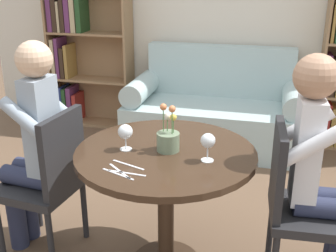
{
  "coord_description": "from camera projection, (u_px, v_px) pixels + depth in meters",
  "views": [
    {
      "loc": [
        0.51,
        -1.95,
        1.64
      ],
      "look_at": [
        0.0,
        0.05,
        0.86
      ],
      "focal_mm": 45.0,
      "sensor_mm": 36.0,
      "label": 1
    }
  ],
  "objects": [
    {
      "name": "round_table",
      "position": [
        166.0,
        175.0,
        2.26
      ],
      "size": [
        0.96,
        0.96,
        0.74
      ],
      "color": "#382619",
      "rests_on": "ground_plane"
    },
    {
      "name": "couch",
      "position": [
        215.0,
        113.0,
        4.07
      ],
      "size": [
        1.66,
        0.8,
        0.92
      ],
      "color": "#A8C1C1",
      "rests_on": "ground_plane"
    },
    {
      "name": "bookshelf_left",
      "position": [
        81.0,
        54.0,
        4.5
      ],
      "size": [
        0.88,
        0.28,
        1.5
      ],
      "color": "#93704C",
      "rests_on": "ground_plane"
    },
    {
      "name": "chair_left",
      "position": [
        49.0,
        178.0,
        2.43
      ],
      "size": [
        0.46,
        0.46,
        0.9
      ],
      "rotation": [
        0.0,
        0.0,
        -1.68
      ],
      "color": "#232326",
      "rests_on": "ground_plane"
    },
    {
      "name": "chair_right",
      "position": [
        298.0,
        201.0,
        2.19
      ],
      "size": [
        0.45,
        0.45,
        0.9
      ],
      "rotation": [
        0.0,
        0.0,
        1.64
      ],
      "color": "#232326",
      "rests_on": "ground_plane"
    },
    {
      "name": "person_left",
      "position": [
        33.0,
        147.0,
        2.41
      ],
      "size": [
        0.44,
        0.37,
        1.29
      ],
      "rotation": [
        0.0,
        0.0,
        -1.68
      ],
      "color": "#282D47",
      "rests_on": "ground_plane"
    },
    {
      "name": "person_right",
      "position": [
        319.0,
        169.0,
        2.11
      ],
      "size": [
        0.43,
        0.36,
        1.27
      ],
      "rotation": [
        0.0,
        0.0,
        1.64
      ],
      "color": "#282D47",
      "rests_on": "ground_plane"
    },
    {
      "name": "wine_glass_left",
      "position": [
        125.0,
        133.0,
        2.19
      ],
      "size": [
        0.08,
        0.08,
        0.14
      ],
      "color": "white",
      "rests_on": "round_table"
    },
    {
      "name": "wine_glass_right",
      "position": [
        208.0,
        142.0,
        2.06
      ],
      "size": [
        0.07,
        0.07,
        0.15
      ],
      "color": "white",
      "rests_on": "round_table"
    },
    {
      "name": "flower_vase",
      "position": [
        168.0,
        138.0,
        2.19
      ],
      "size": [
        0.12,
        0.12,
        0.25
      ],
      "color": "gray",
      "rests_on": "round_table"
    },
    {
      "name": "knife_left_setting",
      "position": [
        120.0,
        171.0,
        1.98
      ],
      "size": [
        0.15,
        0.13,
        0.0
      ],
      "color": "silver",
      "rests_on": "round_table"
    },
    {
      "name": "fork_left_setting",
      "position": [
        127.0,
        173.0,
        1.97
      ],
      "size": [
        0.19,
        0.02,
        0.0
      ],
      "color": "silver",
      "rests_on": "round_table"
    },
    {
      "name": "knife_right_setting",
      "position": [
        128.0,
        165.0,
        2.05
      ],
      "size": [
        0.18,
        0.07,
        0.0
      ],
      "color": "silver",
      "rests_on": "round_table"
    },
    {
      "name": "fork_right_setting",
      "position": [
        118.0,
        174.0,
        1.96
      ],
      "size": [
        0.18,
        0.08,
        0.0
      ],
      "color": "silver",
      "rests_on": "round_table"
    }
  ]
}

